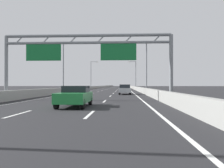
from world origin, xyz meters
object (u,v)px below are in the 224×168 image
object	(u,v)px
streetlamp_left_mid	(65,64)
streetlamp_right_far	(135,73)
streetlamp_left_far	(92,73)
black_car	(123,87)
streetlamp_right_mid	(145,63)
orange_car	(124,87)
green_car	(75,96)
silver_car	(125,89)
sign_gantry	(86,50)

from	to	relation	value
streetlamp_left_mid	streetlamp_right_far	bearing A→B (deg)	67.55
streetlamp_left_mid	streetlamp_left_far	distance (m)	36.13
streetlamp_left_far	black_car	world-z (taller)	streetlamp_left_far
streetlamp_right_mid	orange_car	distance (m)	40.37
streetlamp_left_far	green_car	distance (m)	63.51
orange_car	black_car	distance (m)	6.77
streetlamp_right_mid	silver_car	xyz separation A→B (m)	(-3.78, -7.25, -4.64)
orange_car	silver_car	world-z (taller)	silver_car
streetlamp_left_far	black_car	bearing A→B (deg)	-15.32
orange_car	green_car	distance (m)	66.73
green_car	streetlamp_right_far	bearing A→B (deg)	83.44
orange_car	streetlamp_left_far	bearing A→B (deg)	-161.12
sign_gantry	streetlamp_right_far	xyz separation A→B (m)	(7.61, 56.36, 0.58)
streetlamp_right_mid	streetlamp_left_far	size ratio (longest dim) A/B	1.00
black_car	green_car	xyz separation A→B (m)	(-3.20, -59.88, -0.00)
streetlamp_left_far	green_car	bearing A→B (deg)	-83.02
streetlamp_right_mid	streetlamp_left_far	bearing A→B (deg)	112.45
streetlamp_right_far	streetlamp_right_mid	bearing A→B (deg)	-90.00
streetlamp_left_far	black_car	size ratio (longest dim) A/B	2.14
streetlamp_left_mid	streetlamp_right_mid	xyz separation A→B (m)	(14.93, 0.00, 0.00)
streetlamp_left_far	orange_car	size ratio (longest dim) A/B	2.03
streetlamp_right_mid	streetlamp_right_far	size ratio (longest dim) A/B	1.00
orange_car	black_car	world-z (taller)	black_car
streetlamp_left_far	streetlamp_right_far	distance (m)	14.93
black_car	green_car	bearing A→B (deg)	-93.06
streetlamp_left_mid	streetlamp_right_far	world-z (taller)	same
green_car	streetlamp_left_mid	bearing A→B (deg)	106.07
streetlamp_left_mid	streetlamp_left_far	size ratio (longest dim) A/B	1.00
black_car	silver_car	world-z (taller)	silver_car
sign_gantry	orange_car	size ratio (longest dim) A/B	3.48
streetlamp_right_mid	green_car	xyz separation A→B (m)	(-7.23, -26.73, -4.67)
streetlamp_right_mid	orange_car	world-z (taller)	streetlamp_right_mid
streetlamp_right_mid	black_car	bearing A→B (deg)	96.94
sign_gantry	streetlamp_right_far	bearing A→B (deg)	82.31
streetlamp_left_mid	orange_car	distance (m)	41.67
sign_gantry	black_car	distance (m)	53.65
orange_car	silver_car	xyz separation A→B (m)	(0.10, -47.16, 0.03)
streetlamp_right_far	silver_car	world-z (taller)	streetlamp_right_far
streetlamp_left_mid	silver_car	bearing A→B (deg)	-33.03
black_car	orange_car	bearing A→B (deg)	88.75
streetlamp_left_mid	streetlamp_left_far	xyz separation A→B (m)	(0.00, 36.13, 0.00)
streetlamp_left_far	green_car	xyz separation A→B (m)	(7.70, -62.87, -4.67)
sign_gantry	green_car	distance (m)	7.69
sign_gantry	silver_car	bearing A→B (deg)	73.58
sign_gantry	streetlamp_left_mid	world-z (taller)	streetlamp_left_mid
green_car	streetlamp_left_far	bearing A→B (deg)	96.98
streetlamp_right_far	silver_car	xyz separation A→B (m)	(-3.78, -43.38, -4.64)
green_car	silver_car	distance (m)	19.79
streetlamp_right_mid	orange_car	bearing A→B (deg)	95.56
orange_car	black_car	size ratio (longest dim) A/B	1.05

